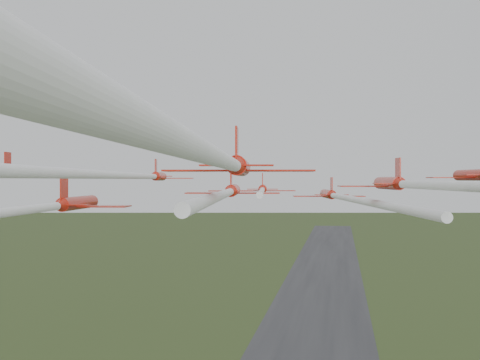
# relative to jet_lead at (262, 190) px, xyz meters

# --- Properties ---
(runway) EXTENTS (38.00, 900.00, 0.04)m
(runway) POSITION_rel_jet_lead_xyz_m (2.05, 181.35, -48.38)
(runway) COLOR #2F2F32
(runway) RESTS_ON ground
(jet_lead) EXTENTS (9.75, 44.27, 2.86)m
(jet_lead) POSITION_rel_jet_lead_xyz_m (0.00, 0.00, 0.00)
(jet_lead) COLOR red
(jet_row2_left) EXTENTS (14.83, 67.34, 2.59)m
(jet_row2_left) POSITION_rel_jet_lead_xyz_m (-8.91, -26.91, 1.75)
(jet_row2_left) COLOR red
(jet_row2_right) EXTENTS (11.72, 57.62, 2.70)m
(jet_row2_right) POSITION_rel_jet_lead_xyz_m (10.73, -17.30, -0.50)
(jet_row2_right) COLOR red
(jet_row3_mid) EXTENTS (10.31, 50.55, 2.90)m
(jet_row3_mid) POSITION_rel_jet_lead_xyz_m (0.59, -31.27, 0.24)
(jet_row3_mid) COLOR red
(jet_row4_left) EXTENTS (10.32, 61.80, 2.75)m
(jet_row4_left) POSITION_rel_jet_lead_xyz_m (-10.44, -50.03, -0.66)
(jet_row4_left) COLOR red
(jet_row4_right) EXTENTS (10.19, 50.62, 2.40)m
(jet_row4_right) POSITION_rel_jet_lead_xyz_m (15.82, -47.74, 1.07)
(jet_row4_right) COLOR red
(jet_trail_solo) EXTENTS (11.11, 64.48, 2.63)m
(jet_trail_solo) POSITION_rel_jet_lead_xyz_m (6.38, -67.16, 2.12)
(jet_trail_solo) COLOR red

